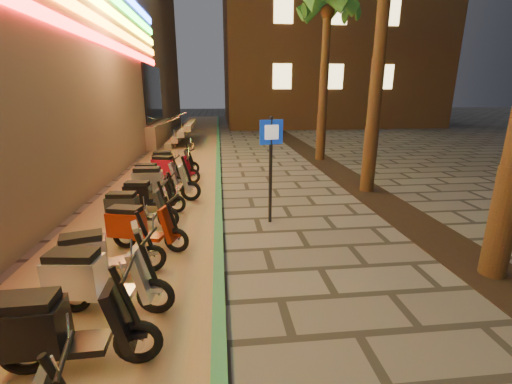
{
  "coord_description": "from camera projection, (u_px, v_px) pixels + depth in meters",
  "views": [
    {
      "loc": [
        -0.82,
        -2.61,
        2.92
      ],
      "look_at": [
        -0.2,
        3.18,
        1.2
      ],
      "focal_mm": 24.0,
      "sensor_mm": 36.0,
      "label": 1
    }
  ],
  "objects": [
    {
      "name": "scooter_6",
      "position": [
        101.0,
        254.0,
        5.34
      ],
      "size": [
        1.56,
        0.82,
        1.11
      ],
      "rotation": [
        0.0,
        0.0,
        0.3
      ],
      "color": "black",
      "rests_on": "ground"
    },
    {
      "name": "palm_d",
      "position": [
        328.0,
        12.0,
        13.53
      ],
      "size": [
        2.97,
        3.02,
        7.16
      ],
      "color": "#472D19",
      "rests_on": "ground"
    },
    {
      "name": "planting_strip",
      "position": [
        399.0,
        213.0,
        8.53
      ],
      "size": [
        1.2,
        40.0,
        0.02
      ],
      "primitive_type": "cube",
      "color": "black",
      "rests_on": "ground"
    },
    {
      "name": "scooter_11",
      "position": [
        155.0,
        176.0,
        10.29
      ],
      "size": [
        1.56,
        0.62,
        1.1
      ],
      "rotation": [
        0.0,
        0.0,
        -0.13
      ],
      "color": "black",
      "rests_on": "ground"
    },
    {
      "name": "scooter_7",
      "position": [
        138.0,
        226.0,
        6.44
      ],
      "size": [
        1.56,
        0.79,
        1.1
      ],
      "rotation": [
        0.0,
        0.0,
        -0.27
      ],
      "color": "black",
      "rests_on": "ground"
    },
    {
      "name": "green_curb",
      "position": [
        218.0,
        171.0,
        12.83
      ],
      "size": [
        0.18,
        60.0,
        0.1
      ],
      "primitive_type": "cube",
      "color": "#2A7147",
      "rests_on": "ground"
    },
    {
      "name": "scooter_8",
      "position": [
        134.0,
        208.0,
        7.44
      ],
      "size": [
        1.54,
        0.54,
        1.08
      ],
      "rotation": [
        0.0,
        0.0,
        -0.07
      ],
      "color": "black",
      "rests_on": "ground"
    },
    {
      "name": "pedestrian_sign",
      "position": [
        271.0,
        156.0,
        7.52
      ],
      "size": [
        0.52,
        0.15,
        2.41
      ],
      "rotation": [
        0.0,
        0.0,
        0.23
      ],
      "color": "black",
      "rests_on": "ground"
    },
    {
      "name": "scooter_5",
      "position": [
        95.0,
        279.0,
        4.56
      ],
      "size": [
        1.69,
        0.66,
        1.19
      ],
      "rotation": [
        0.0,
        0.0,
        -0.12
      ],
      "color": "black",
      "rests_on": "ground"
    },
    {
      "name": "scooter_4",
      "position": [
        55.0,
        329.0,
        3.58
      ],
      "size": [
        1.72,
        0.6,
        1.22
      ],
      "rotation": [
        0.0,
        0.0,
        0.03
      ],
      "color": "black",
      "rests_on": "ground"
    },
    {
      "name": "scooter_9",
      "position": [
        147.0,
        195.0,
        8.43
      ],
      "size": [
        1.49,
        0.55,
        1.05
      ],
      "rotation": [
        0.0,
        0.0,
        -0.1
      ],
      "color": "black",
      "rests_on": "ground"
    },
    {
      "name": "scooter_13",
      "position": [
        170.0,
        162.0,
        12.19
      ],
      "size": [
        1.63,
        0.57,
        1.15
      ],
      "rotation": [
        0.0,
        0.0,
        0.03
      ],
      "color": "black",
      "rests_on": "ground"
    },
    {
      "name": "parking_strip",
      "position": [
        172.0,
        173.0,
        12.67
      ],
      "size": [
        3.4,
        60.0,
        0.01
      ],
      "primitive_type": "cube",
      "color": "#8C7251",
      "rests_on": "ground"
    },
    {
      "name": "scooter_12",
      "position": [
        170.0,
        168.0,
        11.28
      ],
      "size": [
        1.61,
        0.85,
        1.14
      ],
      "rotation": [
        0.0,
        0.0,
        -0.3
      ],
      "color": "black",
      "rests_on": "ground"
    },
    {
      "name": "scooter_10",
      "position": [
        158.0,
        182.0,
        9.26
      ],
      "size": [
        1.78,
        0.63,
        1.26
      ],
      "rotation": [
        0.0,
        0.0,
        0.0
      ],
      "color": "black",
      "rests_on": "ground"
    }
  ]
}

